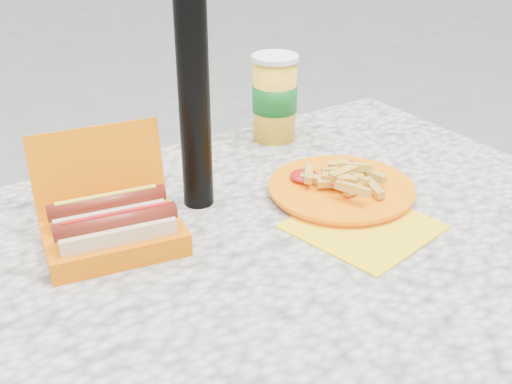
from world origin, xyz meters
TOP-DOWN VIEW (x-y plane):
  - picnic_table at (0.00, 0.00)m, footprint 1.20×0.80m
  - hotdog_box at (-0.17, 0.11)m, footprint 0.22×0.19m
  - fries_plate at (0.21, 0.04)m, footprint 0.28×0.35m
  - soda_cup at (0.26, 0.32)m, footprint 0.09×0.09m

SIDE VIEW (x-z plane):
  - picnic_table at x=0.00m, z-range 0.27..1.02m
  - fries_plate at x=0.21m, z-range 0.74..0.79m
  - hotdog_box at x=-0.17m, z-range 0.71..0.87m
  - soda_cup at x=0.26m, z-range 0.75..0.92m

